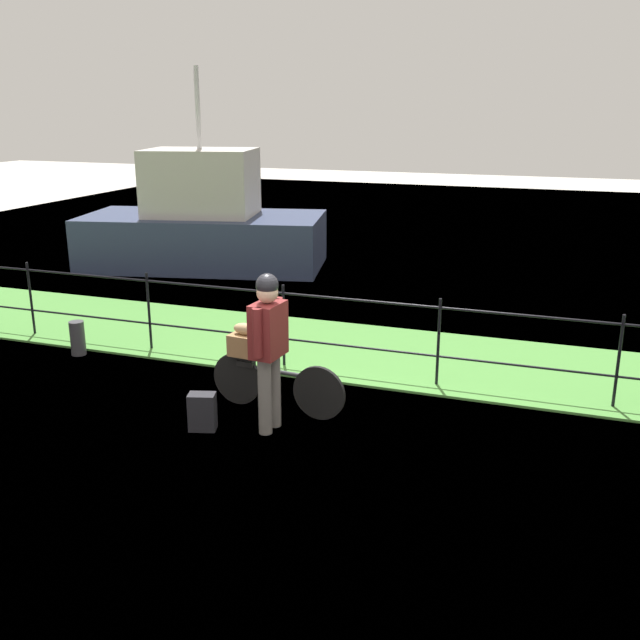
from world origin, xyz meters
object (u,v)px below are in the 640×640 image
(moored_boat_near, at_px, (203,225))
(terrier_dog, at_px, (247,328))
(bicycle_main, at_px, (275,384))
(mooring_bollard, at_px, (78,338))
(cyclist_person, at_px, (268,339))
(wooden_crate, at_px, (246,345))
(backpack_on_paving, at_px, (202,412))

(moored_boat_near, bearing_deg, terrier_dog, -57.82)
(terrier_dog, bearing_deg, bicycle_main, -5.03)
(bicycle_main, distance_m, mooring_bollard, 3.38)
(bicycle_main, xyz_separation_m, mooring_bollard, (-3.28, 0.83, -0.09))
(cyclist_person, bearing_deg, moored_boat_near, 123.14)
(bicycle_main, xyz_separation_m, wooden_crate, (-0.37, 0.03, 0.40))
(terrier_dog, height_order, backpack_on_paving, terrier_dog)
(terrier_dog, relative_size, moored_boat_near, 0.06)
(wooden_crate, xyz_separation_m, backpack_on_paving, (-0.16, -0.74, -0.52))
(cyclist_person, distance_m, backpack_on_paving, 1.07)
(bicycle_main, height_order, mooring_bollard, bicycle_main)
(moored_boat_near, bearing_deg, wooden_crate, -57.97)
(wooden_crate, relative_size, moored_boat_near, 0.06)
(cyclist_person, xyz_separation_m, mooring_bollard, (-3.41, 1.29, -0.77))
(bicycle_main, height_order, cyclist_person, cyclist_person)
(backpack_on_paving, bearing_deg, wooden_crate, -119.36)
(terrier_dog, bearing_deg, moored_boat_near, 122.18)
(bicycle_main, height_order, moored_boat_near, moored_boat_near)
(terrier_dog, height_order, mooring_bollard, terrier_dog)
(terrier_dog, bearing_deg, cyclist_person, -46.15)
(bicycle_main, relative_size, backpack_on_paving, 4.06)
(bicycle_main, relative_size, terrier_dog, 5.07)
(cyclist_person, bearing_deg, terrier_dog, 133.85)
(wooden_crate, height_order, backpack_on_paving, wooden_crate)
(bicycle_main, height_order, wooden_crate, wooden_crate)
(cyclist_person, bearing_deg, backpack_on_paving, -159.71)
(terrier_dog, distance_m, moored_boat_near, 7.54)
(terrier_dog, relative_size, backpack_on_paving, 0.80)
(bicycle_main, xyz_separation_m, terrier_dog, (-0.34, 0.03, 0.60))
(terrier_dog, distance_m, backpack_on_paving, 1.05)
(cyclist_person, relative_size, backpack_on_paving, 4.21)
(backpack_on_paving, relative_size, mooring_bollard, 0.85)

